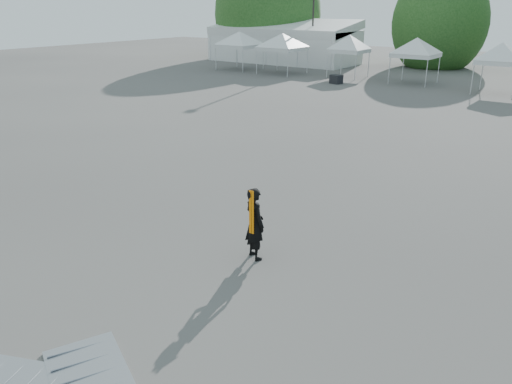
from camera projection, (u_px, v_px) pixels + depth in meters
The scene contains 13 objects.
ground at pixel (253, 237), 12.87m from camera, with size 120.00×120.00×0.00m, color #474442.
marquee at pixel (283, 42), 50.76m from camera, with size 15.00×6.25×4.23m.
light_pole_west at pixel (314, 2), 46.45m from camera, with size 0.60×0.25×10.30m.
tree_far_w at pixel (268, 15), 54.32m from camera, with size 4.80×4.80×7.30m.
tree_mid_w at pixel (439, 23), 46.14m from camera, with size 4.16×4.16×6.33m.
tent_a at pixel (239, 35), 44.57m from camera, with size 4.63×4.63×3.88m.
tent_b at pixel (283, 37), 41.91m from camera, with size 4.71×4.71×3.88m.
tent_c at pixel (350, 38), 39.89m from camera, with size 3.81×3.81×3.88m.
tent_d at pixel (417, 41), 36.52m from camera, with size 4.20×4.20×3.88m.
tent_e at pixel (503, 46), 32.17m from camera, with size 3.86×3.86×3.88m.
man at pixel (255, 223), 11.52m from camera, with size 0.75×0.64×1.75m.
barrier_mid at pixel (93, 384), 7.84m from camera, with size 2.64×2.06×0.08m.
crate_west at pixel (336, 79), 37.44m from camera, with size 0.83×0.65×0.65m, color black.
Camera 1 is at (6.90, -9.36, 5.63)m, focal length 35.00 mm.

